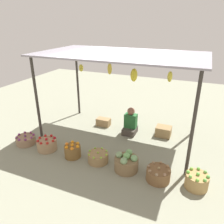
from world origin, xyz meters
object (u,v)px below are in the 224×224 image
(basket_limes, at_px, (98,157))
(basket_green_apples, at_px, (197,181))
(basket_red_apples, at_px, (47,144))
(wooden_crate_near_vendor, at_px, (103,122))
(basket_cabbages, at_px, (126,163))
(wooden_crate_stacked_rear, at_px, (163,131))
(basket_oranges, at_px, (73,151))
(basket_purple_onions, at_px, (26,140))
(vendor_person, at_px, (130,124))
(basket_potatoes, at_px, (158,174))

(basket_limes, bearing_deg, basket_green_apples, -0.44)
(basket_red_apples, distance_m, wooden_crate_near_vendor, 1.93)
(basket_cabbages, distance_m, basket_green_apples, 1.44)
(wooden_crate_near_vendor, xyz_separation_m, wooden_crate_stacked_rear, (1.83, 0.06, 0.02))
(basket_oranges, relative_size, basket_cabbages, 0.75)
(basket_purple_onions, relative_size, wooden_crate_near_vendor, 1.20)
(basket_purple_onions, height_order, basket_limes, same)
(basket_red_apples, bearing_deg, vendor_person, 44.77)
(basket_oranges, bearing_deg, basket_potatoes, -1.02)
(basket_potatoes, bearing_deg, wooden_crate_stacked_rear, 97.57)
(wooden_crate_near_vendor, height_order, wooden_crate_stacked_rear, wooden_crate_stacked_rear)
(basket_potatoes, relative_size, wooden_crate_near_vendor, 1.19)
(basket_potatoes, bearing_deg, basket_red_apples, 178.83)
(vendor_person, height_order, basket_potatoes, vendor_person)
(basket_red_apples, xyz_separation_m, basket_cabbages, (2.11, 0.00, 0.04))
(basket_purple_onions, bearing_deg, vendor_person, 34.68)
(basket_oranges, bearing_deg, basket_green_apples, 0.81)
(vendor_person, distance_m, wooden_crate_stacked_rear, 0.95)
(basket_oranges, xyz_separation_m, basket_cabbages, (1.34, 0.02, 0.02))
(wooden_crate_near_vendor, distance_m, wooden_crate_stacked_rear, 1.83)
(basket_oranges, distance_m, basket_green_apples, 2.79)
(vendor_person, height_order, wooden_crate_near_vendor, vendor_person)
(basket_limes, bearing_deg, basket_purple_onions, -179.39)
(wooden_crate_stacked_rear, bearing_deg, vendor_person, -167.26)
(basket_green_apples, distance_m, wooden_crate_near_vendor, 3.33)
(basket_oranges, relative_size, basket_potatoes, 0.80)
(basket_potatoes, bearing_deg, basket_green_apples, 5.89)
(basket_oranges, height_order, basket_cabbages, basket_cabbages)
(vendor_person, height_order, wooden_crate_stacked_rear, vendor_person)
(basket_cabbages, bearing_deg, vendor_person, 105.61)
(basket_green_apples, bearing_deg, wooden_crate_near_vendor, 147.87)
(basket_cabbages, bearing_deg, basket_red_apples, -179.92)
(wooden_crate_stacked_rear, bearing_deg, basket_potatoes, -82.43)
(vendor_person, bearing_deg, basket_purple_onions, -145.32)
(basket_oranges, xyz_separation_m, basket_green_apples, (2.79, 0.04, -0.00))
(vendor_person, relative_size, basket_purple_onions, 1.58)
(basket_potatoes, bearing_deg, basket_oranges, 178.98)
(wooden_crate_stacked_rear, bearing_deg, basket_purple_onions, -150.68)
(wooden_crate_near_vendor, bearing_deg, wooden_crate_stacked_rear, 1.85)
(basket_limes, xyz_separation_m, wooden_crate_stacked_rear, (1.15, 1.81, 0.03))
(basket_red_apples, height_order, basket_cabbages, basket_cabbages)
(basket_oranges, height_order, basket_potatoes, basket_oranges)
(basket_limes, relative_size, basket_cabbages, 0.91)
(basket_green_apples, relative_size, wooden_crate_near_vendor, 1.08)
(wooden_crate_stacked_rear, bearing_deg, basket_green_apples, -61.67)
(basket_cabbages, relative_size, wooden_crate_stacked_rear, 1.25)
(basket_potatoes, distance_m, wooden_crate_near_vendor, 2.78)
(basket_red_apples, relative_size, wooden_crate_near_vendor, 1.19)
(basket_red_apples, height_order, basket_oranges, basket_oranges)
(basket_limes, distance_m, basket_potatoes, 1.41)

